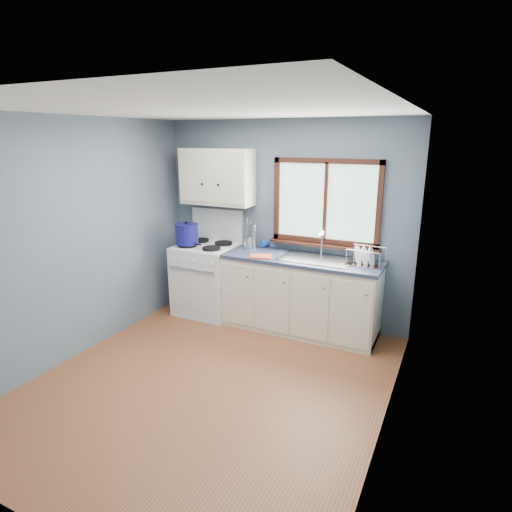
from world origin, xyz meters
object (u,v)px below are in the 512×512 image
at_px(base_cabinets, 300,298).
at_px(stockpot, 187,234).
at_px(skillet, 188,242).
at_px(thermos, 253,237).
at_px(gas_range, 207,277).
at_px(dish_rack, 365,260).
at_px(utensil_crock, 248,242).
at_px(sink, 316,264).

relative_size(base_cabinets, stockpot, 5.40).
relative_size(base_cabinets, skillet, 5.05).
bearing_deg(thermos, gas_range, -166.06).
relative_size(base_cabinets, dish_rack, 4.55).
bearing_deg(stockpot, thermos, 19.91).
distance_m(utensil_crock, dish_rack, 1.49).
xyz_separation_m(utensil_crock, thermos, (0.07, 0.01, 0.08)).
height_order(base_cabinets, stockpot, stockpot).
height_order(gas_range, base_cabinets, gas_range).
relative_size(gas_range, dish_rack, 3.34).
distance_m(skillet, utensil_crock, 0.78).
distance_m(stockpot, utensil_crock, 0.80).
relative_size(gas_range, utensil_crock, 3.51).
relative_size(stockpot, utensil_crock, 0.88).
bearing_deg(dish_rack, skillet, -169.73).
xyz_separation_m(base_cabinets, dish_rack, (0.73, 0.04, 0.56)).
xyz_separation_m(stockpot, utensil_crock, (0.74, 0.28, -0.09)).
distance_m(gas_range, dish_rack, 2.10).
bearing_deg(stockpot, base_cabinets, 6.06).
xyz_separation_m(skillet, stockpot, (-0.02, 0.02, 0.11)).
xyz_separation_m(gas_range, skillet, (-0.18, -0.16, 0.49)).
bearing_deg(sink, base_cabinets, 179.87).
bearing_deg(thermos, dish_rack, -3.78).
height_order(skillet, stockpot, stockpot).
relative_size(base_cabinets, sink, 2.20).
bearing_deg(stockpot, skillet, -46.73).
bearing_deg(utensil_crock, skillet, -157.64).
distance_m(sink, utensil_crock, 0.96).
height_order(base_cabinets, utensil_crock, utensil_crock).
bearing_deg(skillet, thermos, 30.14).
distance_m(base_cabinets, thermos, 0.97).
height_order(base_cabinets, dish_rack, dish_rack).
height_order(stockpot, utensil_crock, utensil_crock).
xyz_separation_m(gas_range, sink, (1.49, 0.02, 0.37)).
bearing_deg(base_cabinets, stockpot, -173.94).
distance_m(skillet, thermos, 0.85).
xyz_separation_m(stockpot, thermos, (0.81, 0.29, -0.02)).
xyz_separation_m(base_cabinets, utensil_crock, (-0.76, 0.12, 0.59)).
distance_m(gas_range, thermos, 0.86).
bearing_deg(base_cabinets, thermos, 169.08).
relative_size(sink, utensil_crock, 2.17).
bearing_deg(base_cabinets, gas_range, -179.18).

